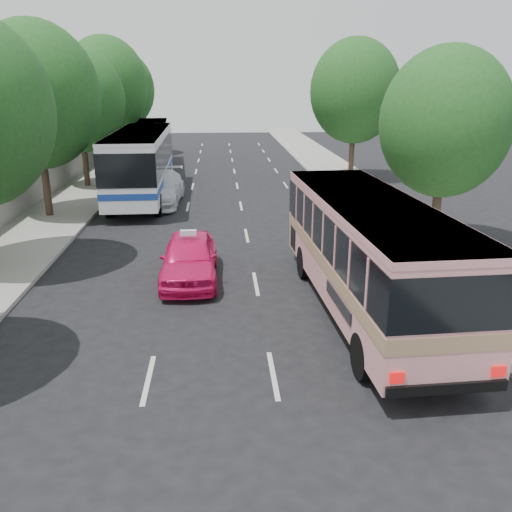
{
  "coord_description": "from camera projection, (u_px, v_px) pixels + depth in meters",
  "views": [
    {
      "loc": [
        -0.17,
        -13.14,
        6.58
      ],
      "look_at": [
        0.88,
        2.13,
        1.6
      ],
      "focal_mm": 38.0,
      "sensor_mm": 36.0,
      "label": 1
    }
  ],
  "objects": [
    {
      "name": "tree_right_near",
      "position": [
        448.0,
        117.0,
        21.01
      ],
      "size": [
        5.1,
        5.1,
        7.95
      ],
      "color": "#38281E",
      "rests_on": "ground"
    },
    {
      "name": "sidewalk_left",
      "position": [
        82.0,
        193.0,
        32.91
      ],
      "size": [
        4.0,
        90.0,
        0.15
      ],
      "primitive_type": "cube",
      "color": "#9E998E",
      "rests_on": "ground"
    },
    {
      "name": "white_pickup",
      "position": [
        159.0,
        188.0,
        30.0
      ],
      "size": [
        2.71,
        6.14,
        1.75
      ],
      "primitive_type": "imported",
      "rotation": [
        0.0,
        0.0,
        -0.04
      ],
      "color": "white",
      "rests_on": "ground"
    },
    {
      "name": "tree_left_c",
      "position": [
        36.0,
        90.0,
        25.29
      ],
      "size": [
        6.0,
        6.0,
        9.35
      ],
      "color": "#38281E",
      "rests_on": "ground"
    },
    {
      "name": "taxi_roof_sign",
      "position": [
        188.0,
        233.0,
        18.22
      ],
      "size": [
        0.55,
        0.18,
        0.18
      ],
      "primitive_type": "cube",
      "rotation": [
        0.0,
        0.0,
        0.0
      ],
      "color": "silver",
      "rests_on": "pink_taxi"
    },
    {
      "name": "ground",
      "position": [
        229.0,
        338.0,
        14.51
      ],
      "size": [
        120.0,
        120.0,
        0.0
      ],
      "primitive_type": "plane",
      "color": "black",
      "rests_on": "ground"
    },
    {
      "name": "low_wall",
      "position": [
        50.0,
        179.0,
        32.54
      ],
      "size": [
        0.3,
        90.0,
        1.5
      ],
      "primitive_type": "cube",
      "color": "#9E998E",
      "rests_on": "sidewalk_left"
    },
    {
      "name": "pink_taxi",
      "position": [
        189.0,
        258.0,
        18.5
      ],
      "size": [
        1.9,
        4.7,
        1.6
      ],
      "primitive_type": "imported",
      "rotation": [
        0.0,
        0.0,
        0.0
      ],
      "color": "#E91460",
      "rests_on": "ground"
    },
    {
      "name": "tour_coach_front",
      "position": [
        141.0,
        159.0,
        30.94
      ],
      "size": [
        3.07,
        12.89,
        3.84
      ],
      "rotation": [
        0.0,
        0.0,
        0.02
      ],
      "color": "white",
      "rests_on": "ground"
    },
    {
      "name": "tour_coach_rear",
      "position": [
        151.0,
        141.0,
        42.03
      ],
      "size": [
        3.35,
        11.71,
        3.46
      ],
      "rotation": [
        0.0,
        0.0,
        0.07
      ],
      "color": "white",
      "rests_on": "ground"
    },
    {
      "name": "tree_left_f",
      "position": [
        122.0,
        87.0,
        48.09
      ],
      "size": [
        5.88,
        5.88,
        9.16
      ],
      "color": "#38281E",
      "rests_on": "ground"
    },
    {
      "name": "tree_right_far",
      "position": [
        357.0,
        87.0,
        35.93
      ],
      "size": [
        6.0,
        6.0,
        9.35
      ],
      "color": "#38281E",
      "rests_on": "ground"
    },
    {
      "name": "tree_left_e",
      "position": [
        106.0,
        82.0,
        40.38
      ],
      "size": [
        6.3,
        6.3,
        9.82
      ],
      "color": "#38281E",
      "rests_on": "ground"
    },
    {
      "name": "sidewalk_right",
      "position": [
        357.0,
        189.0,
        34.03
      ],
      "size": [
        4.0,
        90.0,
        0.12
      ],
      "primitive_type": "cube",
      "color": "#9E998E",
      "rests_on": "ground"
    },
    {
      "name": "tree_left_d",
      "position": [
        80.0,
        97.0,
        33.03
      ],
      "size": [
        5.52,
        5.52,
        8.6
      ],
      "color": "#38281E",
      "rests_on": "ground"
    },
    {
      "name": "pink_bus",
      "position": [
        368.0,
        244.0,
        15.46
      ],
      "size": [
        3.2,
        10.76,
        3.4
      ],
      "rotation": [
        0.0,
        0.0,
        0.05
      ],
      "color": "pink",
      "rests_on": "ground"
    }
  ]
}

